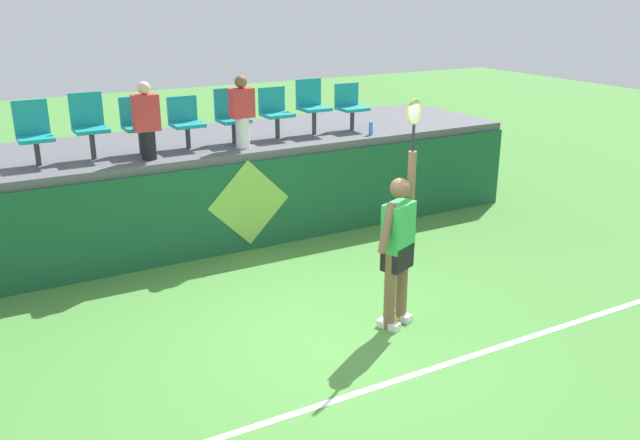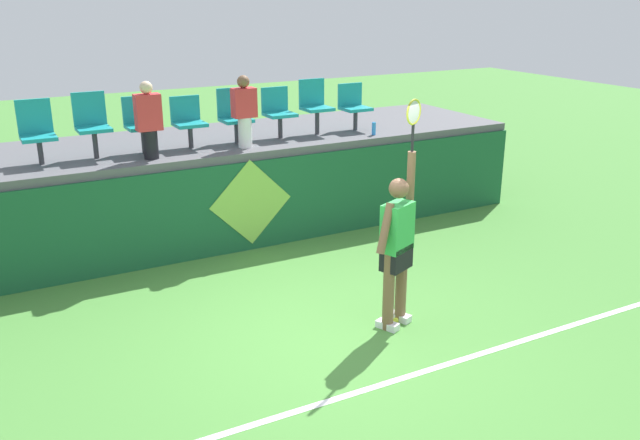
# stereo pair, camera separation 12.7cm
# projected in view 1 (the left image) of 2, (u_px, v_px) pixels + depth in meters

# --- Properties ---
(ground_plane) EXTENTS (40.00, 40.00, 0.00)m
(ground_plane) POSITION_uv_depth(u_px,v_px,m) (337.00, 337.00, 7.52)
(ground_plane) COLOR #478438
(court_back_wall) EXTENTS (10.08, 0.20, 1.33)m
(court_back_wall) POSITION_uv_depth(u_px,v_px,m) (232.00, 208.00, 9.79)
(court_back_wall) COLOR #195633
(court_back_wall) RESTS_ON ground_plane
(spectator_platform) EXTENTS (10.08, 2.43, 0.12)m
(spectator_platform) POSITION_uv_depth(u_px,v_px,m) (202.00, 143.00, 10.52)
(spectator_platform) COLOR #56565B
(spectator_platform) RESTS_ON court_back_wall
(court_baseline_stripe) EXTENTS (9.08, 0.08, 0.01)m
(court_baseline_stripe) POSITION_uv_depth(u_px,v_px,m) (392.00, 382.00, 6.65)
(court_baseline_stripe) COLOR white
(court_baseline_stripe) RESTS_ON ground_plane
(tennis_player) EXTENTS (0.71, 0.39, 2.56)m
(tennis_player) POSITION_uv_depth(u_px,v_px,m) (398.00, 243.00, 7.50)
(tennis_player) COLOR white
(tennis_player) RESTS_ON ground_plane
(tennis_ball) EXTENTS (0.07, 0.07, 0.07)m
(tennis_ball) POSITION_uv_depth(u_px,v_px,m) (397.00, 320.00, 7.83)
(tennis_ball) COLOR #D1E533
(tennis_ball) RESTS_ON ground_plane
(water_bottle) EXTENTS (0.06, 0.06, 0.20)m
(water_bottle) POSITION_uv_depth(u_px,v_px,m) (371.00, 128.00, 10.80)
(water_bottle) COLOR #338CE5
(water_bottle) RESTS_ON spectator_platform
(stadium_chair_0) EXTENTS (0.44, 0.42, 0.84)m
(stadium_chair_0) POSITION_uv_depth(u_px,v_px,m) (34.00, 131.00, 8.88)
(stadium_chair_0) COLOR #38383D
(stadium_chair_0) RESTS_ON spectator_platform
(stadium_chair_1) EXTENTS (0.44, 0.42, 0.89)m
(stadium_chair_1) POSITION_uv_depth(u_px,v_px,m) (89.00, 123.00, 9.19)
(stadium_chair_1) COLOR #38383D
(stadium_chair_1) RESTS_ON spectator_platform
(stadium_chair_2) EXTENTS (0.44, 0.42, 0.78)m
(stadium_chair_2) POSITION_uv_depth(u_px,v_px,m) (138.00, 122.00, 9.51)
(stadium_chair_2) COLOR #38383D
(stadium_chair_2) RESTS_ON spectator_platform
(stadium_chair_3) EXTENTS (0.44, 0.42, 0.74)m
(stadium_chair_3) POSITION_uv_depth(u_px,v_px,m) (185.00, 120.00, 9.83)
(stadium_chair_3) COLOR #38383D
(stadium_chair_3) RESTS_ON spectator_platform
(stadium_chair_4) EXTENTS (0.44, 0.42, 0.81)m
(stadium_chair_4) POSITION_uv_depth(u_px,v_px,m) (231.00, 114.00, 10.16)
(stadium_chair_4) COLOR #38383D
(stadium_chair_4) RESTS_ON spectator_platform
(stadium_chair_5) EXTENTS (0.44, 0.42, 0.77)m
(stadium_chair_5) POSITION_uv_depth(u_px,v_px,m) (275.00, 110.00, 10.49)
(stadium_chair_5) COLOR #38383D
(stadium_chair_5) RESTS_ON spectator_platform
(stadium_chair_6) EXTENTS (0.44, 0.42, 0.86)m
(stadium_chair_6) POSITION_uv_depth(u_px,v_px,m) (312.00, 103.00, 10.78)
(stadium_chair_6) COLOR #38383D
(stadium_chair_6) RESTS_ON spectator_platform
(stadium_chair_7) EXTENTS (0.44, 0.42, 0.75)m
(stadium_chair_7) POSITION_uv_depth(u_px,v_px,m) (350.00, 104.00, 11.13)
(stadium_chair_7) COLOR #38383D
(stadium_chair_7) RESTS_ON spectator_platform
(spectator_0) EXTENTS (0.34, 0.20, 1.05)m
(spectator_0) POSITION_uv_depth(u_px,v_px,m) (242.00, 111.00, 9.79)
(spectator_0) COLOR white
(spectator_0) RESTS_ON spectator_platform
(spectator_1) EXTENTS (0.34, 0.20, 1.05)m
(spectator_1) POSITION_uv_depth(u_px,v_px,m) (146.00, 120.00, 9.11)
(spectator_1) COLOR black
(spectator_1) RESTS_ON spectator_platform
(wall_signage_mount) EXTENTS (1.27, 0.01, 1.37)m
(wall_signage_mount) POSITION_uv_depth(u_px,v_px,m) (251.00, 250.00, 10.02)
(wall_signage_mount) COLOR #195633
(wall_signage_mount) RESTS_ON ground_plane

